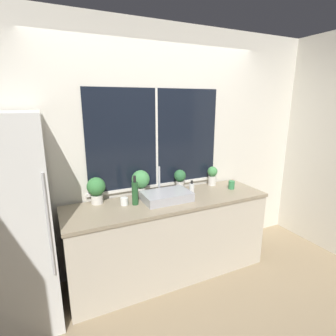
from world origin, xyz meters
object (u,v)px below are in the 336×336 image
object	(u,v)px
sink	(166,196)
potted_plant_center_right	(180,178)
refrigerator	(7,226)
potted_plant_far_left	(96,189)
potted_plant_center_left	(141,181)
mug_green	(231,185)
mug_white	(124,201)
bottle_tall	(135,193)
soap_bottle	(192,189)
potted_plant_far_right	(212,175)

from	to	relation	value
sink	potted_plant_center_right	xyz separation A→B (m)	(0.28, 0.22, 0.10)
refrigerator	potted_plant_center_right	world-z (taller)	refrigerator
potted_plant_far_left	potted_plant_center_left	distance (m)	0.47
mug_green	mug_white	size ratio (longest dim) A/B	1.26
mug_white	bottle_tall	bearing A→B (deg)	-17.88
soap_bottle	bottle_tall	world-z (taller)	bottle_tall
potted_plant_far_right	mug_white	size ratio (longest dim) A/B	3.08
sink	potted_plant_far_left	size ratio (longest dim) A/B	1.82
sink	mug_green	bearing A→B (deg)	0.24
potted_plant_center_left	potted_plant_center_right	world-z (taller)	potted_plant_center_left
mug_green	mug_white	world-z (taller)	mug_green
sink	mug_white	bearing A→B (deg)	171.89
refrigerator	potted_plant_far_right	xyz separation A→B (m)	(2.18, 0.26, 0.10)
refrigerator	sink	xyz separation A→B (m)	(1.45, 0.04, 0.02)
refrigerator	mug_white	bearing A→B (deg)	5.55
potted_plant_far_left	mug_white	bearing A→B (deg)	-33.91
soap_bottle	mug_white	bearing A→B (deg)	177.90
mug_green	refrigerator	bearing A→B (deg)	-179.03
sink	potted_plant_center_right	world-z (taller)	sink
refrigerator	potted_plant_far_right	distance (m)	2.19
potted_plant_far_left	potted_plant_center_right	xyz separation A→B (m)	(0.96, 0.00, -0.01)
refrigerator	potted_plant_center_right	distance (m)	1.75
refrigerator	bottle_tall	size ratio (longest dim) A/B	6.06
soap_bottle	mug_green	xyz separation A→B (m)	(0.53, -0.03, -0.02)
potted_plant_far_left	soap_bottle	distance (m)	1.03
mug_white	potted_plant_far_right	bearing A→B (deg)	7.83
potted_plant_far_left	mug_green	distance (m)	1.55
potted_plant_center_left	bottle_tall	distance (m)	0.24
sink	potted_plant_far_left	bearing A→B (deg)	161.77
potted_plant_center_left	soap_bottle	size ratio (longest dim) A/B	1.80
sink	mug_green	size ratio (longest dim) A/B	5.16
potted_plant_far_left	potted_plant_center_left	bearing A→B (deg)	0.00
refrigerator	mug_white	world-z (taller)	refrigerator
refrigerator	potted_plant_far_right	size ratio (longest dim) A/B	7.72
refrigerator	soap_bottle	xyz separation A→B (m)	(1.77, 0.07, 0.04)
potted_plant_far_right	potted_plant_center_left	bearing A→B (deg)	180.00
mug_white	soap_bottle	bearing A→B (deg)	-2.10
bottle_tall	mug_green	bearing A→B (deg)	-1.21
sink	potted_plant_far_right	size ratio (longest dim) A/B	2.12
sink	soap_bottle	size ratio (longest dim) A/B	3.05
refrigerator	mug_green	xyz separation A→B (m)	(2.30, 0.04, 0.02)
bottle_tall	mug_green	size ratio (longest dim) A/B	3.11
potted_plant_center_right	potted_plant_far_right	world-z (taller)	potted_plant_center_right
refrigerator	sink	world-z (taller)	refrigerator
potted_plant_center_right	mug_green	bearing A→B (deg)	-20.80
potted_plant_far_right	potted_plant_center_right	bearing A→B (deg)	180.00
potted_plant_far_left	soap_bottle	size ratio (longest dim) A/B	1.68
sink	potted_plant_center_left	xyz separation A→B (m)	(-0.20, 0.22, 0.13)
refrigerator	mug_white	xyz separation A→B (m)	(1.01, 0.10, 0.01)
potted_plant_far_left	bottle_tall	world-z (taller)	bottle_tall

